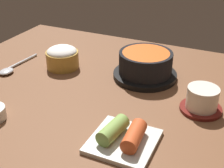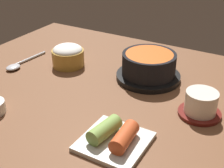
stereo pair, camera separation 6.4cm
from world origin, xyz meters
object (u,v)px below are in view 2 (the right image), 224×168
at_px(stone_pot, 149,67).
at_px(kimchi_plate, 114,138).
at_px(tea_cup_with_saucer, 200,105).
at_px(rice_bowl, 68,55).
at_px(spoon, 18,65).

distance_m(stone_pot, kimchi_plate, 0.30).
distance_m(stone_pot, tea_cup_with_saucer, 0.21).
bearing_deg(rice_bowl, spoon, -146.85).
height_order(stone_pot, tea_cup_with_saucer, stone_pot).
bearing_deg(stone_pot, rice_bowl, -170.67).
bearing_deg(kimchi_plate, tea_cup_with_saucer, 57.32).
distance_m(kimchi_plate, spoon, 0.47).
relative_size(stone_pot, rice_bowl, 1.85).
distance_m(rice_bowl, kimchi_plate, 0.40).
height_order(rice_bowl, kimchi_plate, rice_bowl).
relative_size(stone_pot, spoon, 1.09).
xyz_separation_m(stone_pot, kimchi_plate, (0.06, -0.30, -0.02)).
relative_size(kimchi_plate, spoon, 0.78).
bearing_deg(kimchi_plate, rice_bowl, 140.24).
height_order(stone_pot, kimchi_plate, stone_pot).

